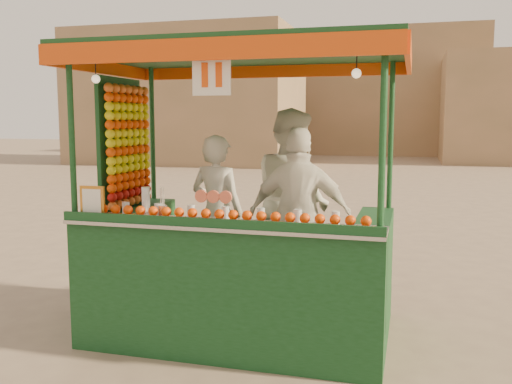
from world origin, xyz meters
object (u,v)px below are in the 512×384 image
(juice_cart, at_px, (232,246))
(vendor_left, at_px, (217,213))
(vendor_middle, at_px, (292,198))
(vendor_right, at_px, (300,216))

(juice_cart, relative_size, vendor_left, 1.88)
(vendor_middle, bearing_deg, vendor_right, 162.90)
(vendor_left, height_order, vendor_right, vendor_right)
(vendor_left, height_order, vendor_middle, vendor_middle)
(juice_cart, bearing_deg, vendor_right, 17.71)
(juice_cart, distance_m, vendor_right, 0.68)
(vendor_middle, relative_size, vendor_right, 1.11)
(juice_cart, bearing_deg, vendor_left, 125.36)
(juice_cart, distance_m, vendor_left, 0.54)
(juice_cart, relative_size, vendor_right, 1.79)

